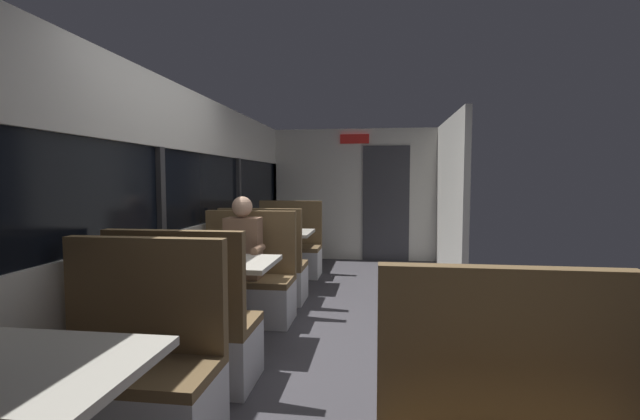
{
  "coord_description": "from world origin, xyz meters",
  "views": [
    {
      "loc": [
        0.42,
        -3.52,
        1.43
      ],
      "look_at": [
        -0.42,
        2.74,
        0.98
      ],
      "focal_mm": 24.56,
      "sensor_mm": 36.0,
      "label": 1
    }
  ],
  "objects_px": {
    "dining_table_mid_window": "(221,272)",
    "bench_far_window_facing_end": "(264,273)",
    "bench_mid_window_facing_end": "(186,338)",
    "bench_far_window_facing_entry": "(289,253)",
    "bench_mid_window_facing_entry": "(247,288)",
    "seated_passenger": "(244,269)",
    "dining_table_far_window": "(278,239)",
    "dining_table_near_window": "(25,389)",
    "bench_near_window_facing_entry": "(131,383)"
  },
  "relations": [
    {
      "from": "dining_table_near_window",
      "to": "bench_mid_window_facing_end",
      "type": "distance_m",
      "value": 1.42
    },
    {
      "from": "bench_mid_window_facing_end",
      "to": "dining_table_far_window",
      "type": "relative_size",
      "value": 1.22
    },
    {
      "from": "bench_far_window_facing_entry",
      "to": "dining_table_far_window",
      "type": "bearing_deg",
      "value": -90.0
    },
    {
      "from": "bench_far_window_facing_entry",
      "to": "seated_passenger",
      "type": "height_order",
      "value": "seated_passenger"
    },
    {
      "from": "bench_far_window_facing_end",
      "to": "bench_mid_window_facing_end",
      "type": "bearing_deg",
      "value": -90.0
    },
    {
      "from": "bench_near_window_facing_entry",
      "to": "bench_far_window_facing_entry",
      "type": "height_order",
      "value": "same"
    },
    {
      "from": "bench_mid_window_facing_entry",
      "to": "bench_far_window_facing_end",
      "type": "xyz_separation_m",
      "value": [
        0.0,
        0.69,
        0.0
      ]
    },
    {
      "from": "bench_far_window_facing_entry",
      "to": "bench_near_window_facing_entry",
      "type": "bearing_deg",
      "value": -90.0
    },
    {
      "from": "seated_passenger",
      "to": "dining_table_near_window",
      "type": "bearing_deg",
      "value": -90.0
    },
    {
      "from": "dining_table_near_window",
      "to": "dining_table_mid_window",
      "type": "xyz_separation_m",
      "value": [
        0.0,
        2.08,
        0.0
      ]
    },
    {
      "from": "dining_table_near_window",
      "to": "dining_table_far_window",
      "type": "bearing_deg",
      "value": 90.0
    },
    {
      "from": "dining_table_near_window",
      "to": "bench_far_window_facing_entry",
      "type": "bearing_deg",
      "value": 90.0
    },
    {
      "from": "dining_table_near_window",
      "to": "bench_far_window_facing_end",
      "type": "distance_m",
      "value": 3.48
    },
    {
      "from": "dining_table_mid_window",
      "to": "bench_far_window_facing_entry",
      "type": "height_order",
      "value": "bench_far_window_facing_entry"
    },
    {
      "from": "dining_table_far_window",
      "to": "seated_passenger",
      "type": "relative_size",
      "value": 0.71
    },
    {
      "from": "bench_far_window_facing_entry",
      "to": "bench_mid_window_facing_end",
      "type": "bearing_deg",
      "value": -90.0
    },
    {
      "from": "bench_mid_window_facing_entry",
      "to": "seated_passenger",
      "type": "height_order",
      "value": "seated_passenger"
    },
    {
      "from": "bench_mid_window_facing_entry",
      "to": "bench_far_window_facing_entry",
      "type": "height_order",
      "value": "same"
    },
    {
      "from": "dining_table_far_window",
      "to": "seated_passenger",
      "type": "distance_m",
      "value": 1.46
    },
    {
      "from": "bench_mid_window_facing_end",
      "to": "bench_mid_window_facing_entry",
      "type": "xyz_separation_m",
      "value": [
        0.0,
        1.4,
        0.0
      ]
    },
    {
      "from": "dining_table_far_window",
      "to": "dining_table_mid_window",
      "type": "bearing_deg",
      "value": -90.0
    },
    {
      "from": "bench_far_window_facing_end",
      "to": "bench_near_window_facing_entry",
      "type": "bearing_deg",
      "value": -90.0
    },
    {
      "from": "bench_far_window_facing_entry",
      "to": "seated_passenger",
      "type": "bearing_deg",
      "value": -90.0
    },
    {
      "from": "bench_near_window_facing_entry",
      "to": "dining_table_mid_window",
      "type": "distance_m",
      "value": 1.42
    },
    {
      "from": "bench_far_window_facing_entry",
      "to": "dining_table_mid_window",
      "type": "bearing_deg",
      "value": -90.0
    },
    {
      "from": "dining_table_mid_window",
      "to": "bench_mid_window_facing_end",
      "type": "distance_m",
      "value": 0.77
    },
    {
      "from": "bench_mid_window_facing_entry",
      "to": "bench_far_window_facing_entry",
      "type": "bearing_deg",
      "value": 90.0
    },
    {
      "from": "bench_near_window_facing_entry",
      "to": "dining_table_far_window",
      "type": "height_order",
      "value": "bench_near_window_facing_entry"
    },
    {
      "from": "dining_table_mid_window",
      "to": "bench_mid_window_facing_end",
      "type": "height_order",
      "value": "bench_mid_window_facing_end"
    },
    {
      "from": "dining_table_mid_window",
      "to": "bench_mid_window_facing_entry",
      "type": "relative_size",
      "value": 0.82
    },
    {
      "from": "bench_mid_window_facing_end",
      "to": "bench_far_window_facing_entry",
      "type": "relative_size",
      "value": 1.0
    },
    {
      "from": "dining_table_mid_window",
      "to": "dining_table_far_window",
      "type": "xyz_separation_m",
      "value": [
        0.0,
        2.08,
        0.0
      ]
    },
    {
      "from": "dining_table_mid_window",
      "to": "seated_passenger",
      "type": "distance_m",
      "value": 0.64
    },
    {
      "from": "dining_table_mid_window",
      "to": "bench_far_window_facing_end",
      "type": "relative_size",
      "value": 0.82
    },
    {
      "from": "dining_table_mid_window",
      "to": "bench_far_window_facing_entry",
      "type": "xyz_separation_m",
      "value": [
        0.0,
        2.78,
        -0.31
      ]
    },
    {
      "from": "bench_near_window_facing_entry",
      "to": "bench_mid_window_facing_entry",
      "type": "distance_m",
      "value": 2.08
    },
    {
      "from": "bench_near_window_facing_entry",
      "to": "bench_mid_window_facing_end",
      "type": "distance_m",
      "value": 0.69
    },
    {
      "from": "bench_near_window_facing_entry",
      "to": "bench_mid_window_facing_entry",
      "type": "bearing_deg",
      "value": 90.0
    },
    {
      "from": "bench_far_window_facing_end",
      "to": "seated_passenger",
      "type": "xyz_separation_m",
      "value": [
        0.0,
        -0.76,
        0.21
      ]
    },
    {
      "from": "dining_table_mid_window",
      "to": "dining_table_far_window",
      "type": "bearing_deg",
      "value": 90.0
    },
    {
      "from": "bench_mid_window_facing_end",
      "to": "dining_table_mid_window",
      "type": "bearing_deg",
      "value": 90.0
    },
    {
      "from": "dining_table_near_window",
      "to": "bench_mid_window_facing_end",
      "type": "xyz_separation_m",
      "value": [
        0.0,
        1.38,
        -0.31
      ]
    },
    {
      "from": "bench_mid_window_facing_end",
      "to": "bench_far_window_facing_end",
      "type": "relative_size",
      "value": 1.0
    },
    {
      "from": "dining_table_near_window",
      "to": "dining_table_far_window",
      "type": "height_order",
      "value": "same"
    },
    {
      "from": "bench_mid_window_facing_entry",
      "to": "bench_far_window_facing_end",
      "type": "height_order",
      "value": "same"
    },
    {
      "from": "bench_far_window_facing_entry",
      "to": "bench_mid_window_facing_entry",
      "type": "bearing_deg",
      "value": -90.0
    },
    {
      "from": "dining_table_near_window",
      "to": "seated_passenger",
      "type": "relative_size",
      "value": 0.71
    },
    {
      "from": "bench_near_window_facing_entry",
      "to": "bench_mid_window_facing_entry",
      "type": "xyz_separation_m",
      "value": [
        0.0,
        2.08,
        0.0
      ]
    },
    {
      "from": "dining_table_mid_window",
      "to": "dining_table_far_window",
      "type": "height_order",
      "value": "same"
    },
    {
      "from": "bench_mid_window_facing_entry",
      "to": "bench_far_window_facing_end",
      "type": "distance_m",
      "value": 0.69
    }
  ]
}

